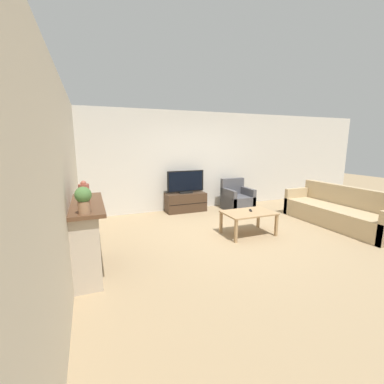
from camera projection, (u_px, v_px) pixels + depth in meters
ground_plane at (235, 232)px, 5.38m from camera, size 24.00×24.00×0.00m
wall_back at (194, 161)px, 7.21m from camera, size 12.00×0.06×2.70m
wall_left at (69, 175)px, 4.01m from camera, size 0.06×12.00×2.70m
fireplace at (87, 236)px, 3.72m from camera, size 0.46×1.49×1.02m
mantel_vase_left at (84, 203)px, 3.20m from camera, size 0.09×0.09×0.19m
mantel_vase_centre_left at (84, 193)px, 3.50m from camera, size 0.14×0.14×0.33m
mantel_vase_right at (85, 192)px, 4.02m from camera, size 0.11×0.11×0.18m
potted_plant at (83, 198)px, 3.01m from camera, size 0.19×0.19×0.33m
tv_stand at (186, 202)px, 7.01m from camera, size 1.09×0.46×0.51m
tv at (186, 183)px, 6.91m from camera, size 1.03×0.18×0.61m
armchair at (237, 200)px, 7.21m from camera, size 0.70×0.76×0.85m
coffee_table at (249, 215)px, 5.20m from camera, size 1.01×0.67×0.47m
remote at (251, 210)px, 5.27m from camera, size 0.10×0.15×0.02m
couch at (339, 213)px, 5.82m from camera, size 0.85×2.50×0.87m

